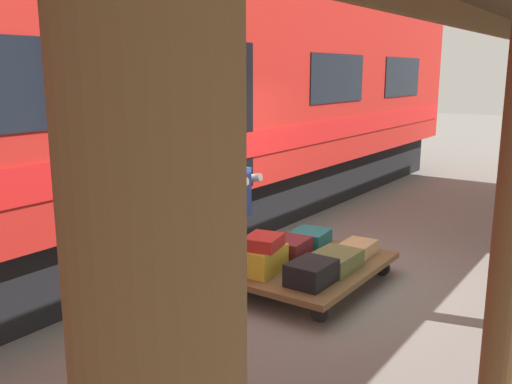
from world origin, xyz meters
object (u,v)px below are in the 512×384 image
(porter_in_overalls, at_px, (234,206))
(porter_by_door, at_px, (224,202))
(train_car, at_px, (148,106))
(suitcase_teal_softside, at_px, (310,239))
(suitcase_black_hardshell, at_px, (311,273))
(suitcase_tan_vintage, at_px, (356,250))
(luggage_cart, at_px, (310,267))
(suitcase_olive_duffel, at_px, (335,261))
(suitcase_red_plastic, at_px, (264,242))
(suitcase_yellow_case, at_px, (262,259))
(suitcase_maroon_trunk, at_px, (288,249))

(porter_in_overalls, distance_m, porter_by_door, 0.23)
(train_car, xyz_separation_m, suitcase_teal_softside, (-2.59, -0.32, -1.67))
(porter_in_overalls, bearing_deg, suitcase_black_hardshell, 167.13)
(suitcase_tan_vintage, bearing_deg, luggage_cart, 59.96)
(luggage_cart, distance_m, suitcase_olive_duffel, 0.36)
(train_car, height_order, suitcase_red_plastic, train_car)
(luggage_cart, xyz_separation_m, suitcase_yellow_case, (0.33, 0.57, 0.19))
(suitcase_yellow_case, distance_m, porter_by_door, 1.04)
(suitcase_olive_duffel, height_order, porter_by_door, porter_by_door)
(porter_in_overalls, bearing_deg, suitcase_red_plastic, 154.92)
(suitcase_teal_softside, height_order, porter_by_door, porter_by_door)
(suitcase_black_hardshell, xyz_separation_m, porter_by_door, (1.50, -0.36, 0.52))
(suitcase_maroon_trunk, height_order, porter_in_overalls, porter_in_overalls)
(suitcase_maroon_trunk, height_order, suitcase_red_plastic, suitcase_red_plastic)
(luggage_cart, bearing_deg, suitcase_olive_duffel, 180.00)
(suitcase_tan_vintage, xyz_separation_m, suitcase_yellow_case, (0.66, 1.14, 0.07))
(suitcase_olive_duffel, bearing_deg, suitcase_black_hardshell, 90.00)
(suitcase_tan_vintage, relative_size, suitcase_yellow_case, 1.11)
(porter_by_door, bearing_deg, porter_in_overalls, 162.09)
(train_car, relative_size, suitcase_maroon_trunk, 36.81)
(suitcase_black_hardshell, relative_size, suitcase_red_plastic, 1.21)
(suitcase_olive_duffel, height_order, suitcase_red_plastic, suitcase_red_plastic)
(luggage_cart, bearing_deg, suitcase_teal_softside, -59.96)
(train_car, bearing_deg, luggage_cart, 175.19)
(suitcase_tan_vintage, relative_size, porter_in_overalls, 0.37)
(suitcase_black_hardshell, height_order, suitcase_red_plastic, suitcase_red_plastic)
(suitcase_yellow_case, distance_m, porter_in_overalls, 0.85)
(suitcase_maroon_trunk, height_order, suitcase_teal_softside, suitcase_maroon_trunk)
(suitcase_black_hardshell, distance_m, suitcase_yellow_case, 0.66)
(luggage_cart, height_order, suitcase_maroon_trunk, suitcase_maroon_trunk)
(suitcase_maroon_trunk, height_order, suitcase_tan_vintage, suitcase_maroon_trunk)
(suitcase_yellow_case, xyz_separation_m, suitcase_red_plastic, (-0.03, 0.02, 0.22))
(suitcase_tan_vintage, bearing_deg, porter_in_overalls, 33.23)
(suitcase_yellow_case, bearing_deg, suitcase_maroon_trunk, -90.00)
(porter_in_overalls, bearing_deg, suitcase_maroon_trunk, -156.43)
(suitcase_black_hardshell, xyz_separation_m, suitcase_yellow_case, (0.66, 0.00, 0.02))
(luggage_cart, bearing_deg, train_car, -4.81)
(suitcase_black_hardshell, bearing_deg, luggage_cart, -59.96)
(suitcase_teal_softside, bearing_deg, luggage_cart, 120.04)
(luggage_cart, xyz_separation_m, suitcase_tan_vintage, (-0.33, -0.57, 0.12))
(suitcase_teal_softside, distance_m, porter_in_overalls, 1.18)
(suitcase_tan_vintage, bearing_deg, suitcase_black_hardshell, 90.00)
(luggage_cart, height_order, suitcase_olive_duffel, suitcase_olive_duffel)
(luggage_cart, bearing_deg, suitcase_tan_vintage, -120.04)
(suitcase_black_hardshell, bearing_deg, porter_in_overalls, -12.87)
(suitcase_yellow_case, bearing_deg, luggage_cart, -120.04)
(train_car, xyz_separation_m, porter_in_overalls, (-1.96, 0.52, -1.14))
(suitcase_olive_duffel, relative_size, porter_in_overalls, 0.37)
(luggage_cart, bearing_deg, suitcase_maroon_trunk, 0.00)
(suitcase_black_hardshell, height_order, porter_by_door, porter_by_door)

